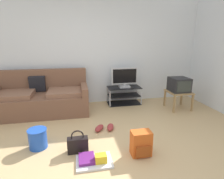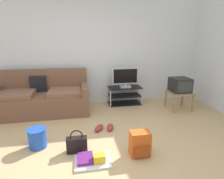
{
  "view_description": "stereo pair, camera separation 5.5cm",
  "coord_description": "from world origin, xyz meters",
  "views": [
    {
      "loc": [
        -0.29,
        -2.42,
        1.66
      ],
      "look_at": [
        0.39,
        1.03,
        0.7
      ],
      "focal_mm": 29.65,
      "sensor_mm": 36.0,
      "label": 1
    },
    {
      "loc": [
        -0.24,
        -2.43,
        1.66
      ],
      "look_at": [
        0.39,
        1.03,
        0.7
      ],
      "focal_mm": 29.65,
      "sensor_mm": 36.0,
      "label": 2
    }
  ],
  "objects": [
    {
      "name": "flat_tv",
      "position": [
        0.93,
        2.09,
        0.71
      ],
      "size": [
        0.67,
        0.22,
        0.51
      ],
      "color": "#B2B2B7",
      "rests_on": "tv_stand"
    },
    {
      "name": "couch",
      "position": [
        -1.09,
        1.9,
        0.35
      ],
      "size": [
        2.08,
        0.95,
        0.97
      ],
      "color": "brown",
      "rests_on": "ground_plane"
    },
    {
      "name": "tv_stand",
      "position": [
        0.93,
        2.11,
        0.23
      ],
      "size": [
        0.86,
        0.44,
        0.46
      ],
      "color": "black",
      "rests_on": "ground_plane"
    },
    {
      "name": "backpack",
      "position": [
        0.6,
        -0.14,
        0.18
      ],
      "size": [
        0.29,
        0.26,
        0.37
      ],
      "rotation": [
        0.0,
        0.0,
        -0.37
      ],
      "color": "#CC561E",
      "rests_on": "ground_plane"
    },
    {
      "name": "side_table",
      "position": [
        2.14,
        1.5,
        0.37
      ],
      "size": [
        0.53,
        0.53,
        0.44
      ],
      "color": "#9E7A4C",
      "rests_on": "ground_plane"
    },
    {
      "name": "wall_back",
      "position": [
        0.0,
        2.45,
        1.35
      ],
      "size": [
        9.0,
        0.1,
        2.7
      ],
      "primitive_type": "cube",
      "color": "silver",
      "rests_on": "ground_plane"
    },
    {
      "name": "floor_tray",
      "position": [
        -0.11,
        -0.19,
        0.04
      ],
      "size": [
        0.5,
        0.36,
        0.14
      ],
      "color": "silver",
      "rests_on": "ground_plane"
    },
    {
      "name": "crt_tv",
      "position": [
        2.14,
        1.52,
        0.61
      ],
      "size": [
        0.43,
        0.44,
        0.33
      ],
      "color": "#232326",
      "rests_on": "side_table"
    },
    {
      "name": "ground_plane",
      "position": [
        0.0,
        0.0,
        -0.01
      ],
      "size": [
        9.0,
        9.8,
        0.02
      ],
      "primitive_type": "cube",
      "color": "tan"
    },
    {
      "name": "cleaning_bucket",
      "position": [
        -0.93,
        0.35,
        0.17
      ],
      "size": [
        0.29,
        0.29,
        0.31
      ],
      "color": "blue",
      "rests_on": "ground_plane"
    },
    {
      "name": "handbag",
      "position": [
        -0.31,
        0.11,
        0.13
      ],
      "size": [
        0.31,
        0.13,
        0.36
      ],
      "rotation": [
        0.0,
        0.0,
        -0.46
      ],
      "color": "black",
      "rests_on": "ground_plane"
    },
    {
      "name": "sneakers_pair",
      "position": [
        0.2,
        0.74,
        0.04
      ],
      "size": [
        0.43,
        0.3,
        0.09
      ],
      "color": "#993333",
      "rests_on": "ground_plane"
    }
  ]
}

